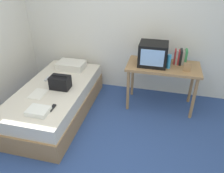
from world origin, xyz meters
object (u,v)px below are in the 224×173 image
remote_dark (52,108)px  folded_towel (38,111)px  picture_frame (187,67)px  pillow (71,65)px  tv (153,54)px  book_row (180,57)px  handbag (60,82)px  bed (56,100)px  magazine (38,94)px  water_bottle (169,61)px  remote_silver (47,79)px  desk (163,71)px

remote_dark → folded_towel: (-0.13, -0.13, 0.02)m
picture_frame → pillow: bearing=174.2°
tv → pillow: size_ratio=0.90×
book_row → remote_dark: size_ratio=1.58×
handbag → remote_dark: bearing=-77.1°
pillow → handbag: handbag is taller
bed → folded_towel: bearing=-79.9°
book_row → magazine: (-2.02, -1.01, -0.38)m
picture_frame → handbag: (-1.87, -0.50, -0.24)m
tv → remote_dark: size_ratio=2.82×
bed → water_bottle: bearing=17.6°
tv → remote_silver: (-1.68, -0.42, -0.44)m
magazine → remote_dark: (0.38, -0.29, 0.01)m
tv → magazine: (-1.59, -0.87, -0.45)m
handbag → magazine: size_ratio=1.03×
desk → remote_silver: 1.92m
picture_frame → tv: bearing=166.6°
tv → magazine: tv is taller
water_bottle → desk: bearing=130.8°
picture_frame → magazine: bearing=-160.6°
desk → picture_frame: (0.35, -0.14, 0.17)m
bed → picture_frame: 2.13m
tv → water_bottle: (0.25, -0.07, -0.07)m
tv → magazine: bearing=-151.3°
desk → water_bottle: bearing=-49.2°
remote_silver → folded_towel: size_ratio=0.51×
water_bottle → folded_towel: size_ratio=0.79×
water_bottle → book_row: size_ratio=0.90×
book_row → folded_towel: bearing=-141.2°
magazine → folded_towel: size_ratio=1.04×
desk → water_bottle: size_ratio=5.23×
picture_frame → remote_dark: picture_frame is taller
magazine → remote_dark: remote_dark is taller
bed → folded_towel: 0.74m
tv → bed: bearing=-157.1°
tv → folded_towel: (-1.34, -1.29, -0.42)m
book_row → remote_dark: bearing=-141.8°
pillow → magazine: bearing=-98.3°
magazine → folded_towel: folded_towel is taller
book_row → folded_towel: 2.30m
desk → pillow: desk is taller
water_bottle → folded_towel: water_bottle is taller
desk → remote_dark: size_ratio=7.44×
remote_dark → folded_towel: bearing=-133.6°
tv → folded_towel: size_ratio=1.57×
water_bottle → magazine: water_bottle is taller
remote_dark → remote_silver: 0.87m
desk → tv: (-0.18, -0.01, 0.28)m
book_row → folded_towel: (-1.77, -1.43, -0.36)m
tv → book_row: bearing=17.6°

